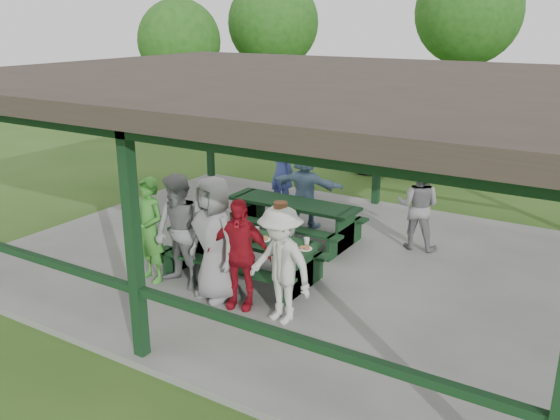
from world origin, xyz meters
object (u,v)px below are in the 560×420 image
Objects in this scene: spectator_grey at (418,206)px; contestant_white_fedora at (280,264)px; contestant_green at (150,230)px; farm_trailer at (401,151)px; picnic_table_far at (293,215)px; contestant_grey_mid at (214,239)px; contestant_grey_left at (179,232)px; picnic_table_near at (243,251)px; spectator_lblue at (305,188)px; spectator_blue at (282,171)px; contestant_red at (239,254)px.

contestant_white_fedora is at bearing 72.27° from spectator_grey.
farm_trailer is at bearing 97.42° from contestant_green.
picnic_table_far is 3.03m from contestant_green.
contestant_white_fedora is at bearing 12.45° from contestant_grey_mid.
picnic_table_far is at bearing 89.84° from contestant_grey_left.
spectator_lblue reaches higher than picnic_table_near.
farm_trailer is (-0.06, 5.64, -0.30)m from spectator_lblue.
picnic_table_far is 1.47× the size of contestant_white_fedora.
spectator_grey is (1.98, 2.79, 0.34)m from picnic_table_near.
contestant_grey_mid is 4.61m from spectator_blue.
spectator_grey is at bearing 91.40° from contestant_white_fedora.
contestant_grey_mid reaches higher than contestant_grey_left.
contestant_white_fedora is 0.49× the size of farm_trailer.
contestant_green reaches higher than spectator_blue.
spectator_grey reaches higher than farm_trailer.
contestant_green is 4.83m from spectator_grey.
contestant_green is 1.06× the size of spectator_grey.
contestant_white_fedora is 9.47m from farm_trailer.
spectator_lblue is 5.64m from farm_trailer.
farm_trailer is at bearing -73.71° from spectator_grey.
spectator_grey is at bearing 62.07° from contestant_grey_left.
contestant_green is at bearing -145.35° from picnic_table_near.
contestant_white_fedora is 1.07× the size of spectator_lblue.
contestant_green is 0.90× the size of contestant_grey_mid.
spectator_grey is (3.40, -0.76, -0.05)m from spectator_blue.
contestant_green reaches higher than farm_trailer.
spectator_lblue is at bearing -96.12° from farm_trailer.
contestant_grey_mid is 1.15× the size of contestant_red.
contestant_white_fedora is at bearing -62.61° from picnic_table_far.
spectator_blue is at bearing 99.10° from contestant_red.
picnic_table_near is 1.53× the size of contestant_red.
contestant_red is at bearing 5.16° from contestant_grey_left.
contestant_green is 1.76m from contestant_red.
contestant_grey_mid reaches higher than contestant_red.
picnic_table_near is at bearing 111.83° from contestant_grey_mid.
spectator_lblue reaches higher than farm_trailer.
picnic_table_far is 0.85m from spectator_lblue.
contestant_red is at bearing 11.87° from contestant_green.
picnic_table_near is 1.48× the size of contestant_green.
picnic_table_near is 1.39× the size of contestant_grey_left.
contestant_red is (1.18, -0.07, -0.08)m from contestant_grey_left.
spectator_lblue is (-0.38, 2.76, 0.35)m from picnic_table_near.
contestant_grey_left is 4.40m from spectator_blue.
spectator_grey is at bearing 19.63° from picnic_table_far.
contestant_grey_left is 1.07× the size of spectator_blue.
contestant_grey_left is at bearing 46.66° from spectator_grey.
contestant_green reaches higher than picnic_table_near.
spectator_lblue is 1.01× the size of spectator_grey.
contestant_red is 0.46× the size of farm_trailer.
contestant_grey_left is at bearing 17.66° from contestant_green.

